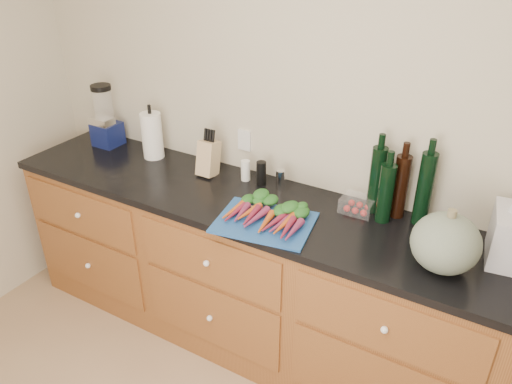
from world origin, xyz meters
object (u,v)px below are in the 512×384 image
Objects in this scene: paper_towel at (152,136)px; cutting_board at (265,222)px; knife_block at (208,158)px; carrots at (268,214)px; squash at (446,243)px; tomato_box at (358,205)px; blender_appliance at (105,119)px.

cutting_board is at bearing -18.62° from paper_towel.
paper_towel is 1.42× the size of knife_block.
carrots is 0.60m from knife_block.
tomato_box is (-0.46, 0.26, -0.09)m from squash.
cutting_board is 2.31× the size of knife_block.
paper_towel is at bearing -179.56° from tomato_box.
blender_appliance is at bearing -179.58° from tomato_box.
squash reaches higher than tomato_box.
tomato_box is (1.67, 0.01, -0.13)m from blender_appliance.
cutting_board is 2.81× the size of tomato_box.
squash reaches higher than knife_block.
carrots is 1.36× the size of squash.
carrots is 1.37× the size of paper_towel.
knife_block reaches higher than tomato_box.
cutting_board is at bearing -13.50° from blender_appliance.
paper_towel is at bearing 177.27° from knife_block.
tomato_box is at bearing 40.64° from carrots.
carrots is 0.45m from tomato_box.
blender_appliance reaches higher than paper_towel.
tomato_box is at bearing 0.42° from blender_appliance.
paper_towel is 1.72× the size of tomato_box.
knife_block is (-0.53, 0.30, 0.09)m from cutting_board.
blender_appliance is at bearing 173.30° from squash.
knife_block is at bearing 150.50° from cutting_board.
paper_towel reaches higher than cutting_board.
squash is 0.72× the size of blender_appliance.
knife_block is at bearing -178.03° from tomato_box.
cutting_board is 1.63× the size of paper_towel.
carrots is at bearing -12.00° from blender_appliance.
blender_appliance reaches higher than cutting_board.
paper_towel is at bearing 161.38° from cutting_board.
squash is (0.80, 0.07, 0.12)m from cutting_board.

